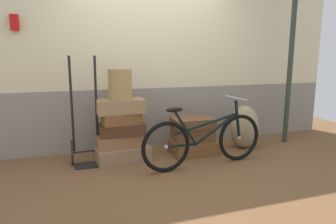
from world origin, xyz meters
TOP-DOWN VIEW (x-y plane):
  - ground at (0.00, 0.00)m, footprint 8.46×5.20m
  - station_building at (0.01, 0.85)m, footprint 6.46×0.74m
  - suitcase_0 at (-0.54, 0.20)m, footprint 0.74×0.43m
  - suitcase_1 at (-0.58, 0.23)m, footprint 0.60×0.34m
  - suitcase_2 at (-0.54, 0.22)m, footprint 0.60×0.34m
  - suitcase_3 at (-0.55, 0.19)m, footprint 0.52×0.33m
  - suitcase_4 at (-0.55, 0.22)m, footprint 0.61×0.34m
  - suitcase_5 at (0.51, 0.18)m, footprint 0.67×0.46m
  - suitcase_6 at (0.49, 0.24)m, footprint 0.60×0.48m
  - suitcase_7 at (0.48, 0.21)m, footprint 0.60×0.45m
  - wicker_basket at (-0.55, 0.21)m, footprint 0.30×0.30m
  - luggage_trolley at (-1.01, 0.26)m, footprint 0.39×0.38m
  - burlap_sack at (1.35, 0.20)m, footprint 0.46×0.39m
  - bicycle at (0.42, -0.31)m, footprint 1.71×0.46m

SIDE VIEW (x-z plane):
  - ground at x=0.00m, z-range -0.06..0.00m
  - suitcase_5 at x=0.51m, z-range 0.00..0.19m
  - suitcase_0 at x=-0.54m, z-range 0.00..0.19m
  - suitcase_1 at x=-0.58m, z-range 0.19..0.36m
  - suitcase_6 at x=0.49m, z-range 0.19..0.40m
  - luggage_trolley at x=-1.01m, z-range -0.39..1.02m
  - burlap_sack at x=1.35m, z-range 0.00..0.66m
  - bicycle at x=0.42m, z-range -0.09..0.78m
  - suitcase_2 at x=-0.54m, z-range 0.36..0.52m
  - suitcase_7 at x=0.48m, z-range 0.40..0.53m
  - suitcase_3 at x=-0.55m, z-range 0.52..0.66m
  - suitcase_4 at x=-0.55m, z-range 0.66..0.84m
  - wicker_basket at x=-0.55m, z-range 0.84..1.24m
  - station_building at x=0.01m, z-range 0.01..3.06m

